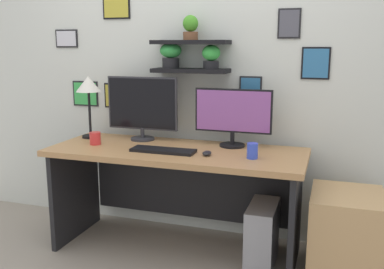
{
  "coord_description": "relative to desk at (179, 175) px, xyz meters",
  "views": [
    {
      "loc": [
        1.02,
        -2.74,
        1.46
      ],
      "look_at": [
        0.1,
        0.05,
        0.85
      ],
      "focal_mm": 40.64,
      "sensor_mm": 36.0,
      "label": 1
    }
  ],
  "objects": [
    {
      "name": "pen_cup",
      "position": [
        0.55,
        -0.14,
        0.25
      ],
      "size": [
        0.07,
        0.07,
        0.1
      ],
      "primitive_type": "cylinder",
      "color": "blue",
      "rests_on": "desk"
    },
    {
      "name": "desk",
      "position": [
        0.0,
        0.0,
        0.0
      ],
      "size": [
        1.78,
        0.68,
        0.75
      ],
      "color": "tan",
      "rests_on": "ground"
    },
    {
      "name": "desk_lamp",
      "position": [
        -0.77,
        0.1,
        0.59
      ],
      "size": [
        0.19,
        0.19,
        0.48
      ],
      "color": "black",
      "rests_on": "desk"
    },
    {
      "name": "coffee_mug",
      "position": [
        -0.61,
        -0.1,
        0.25
      ],
      "size": [
        0.08,
        0.08,
        0.09
      ],
      "primitive_type": "cylinder",
      "color": "red",
      "rests_on": "desk"
    },
    {
      "name": "keyboard",
      "position": [
        -0.06,
        -0.15,
        0.21
      ],
      "size": [
        0.44,
        0.14,
        0.02
      ],
      "primitive_type": "cube",
      "color": "black",
      "rests_on": "desk"
    },
    {
      "name": "computer_tower_right",
      "position": [
        0.62,
        -0.07,
        -0.33
      ],
      "size": [
        0.18,
        0.4,
        0.42
      ],
      "primitive_type": "cube",
      "color": "#99999E",
      "rests_on": "ground"
    },
    {
      "name": "computer_mouse",
      "position": [
        0.25,
        -0.15,
        0.22
      ],
      "size": [
        0.06,
        0.09,
        0.03
      ],
      "primitive_type": "ellipsoid",
      "color": "black",
      "rests_on": "desk"
    },
    {
      "name": "monitor_left",
      "position": [
        -0.35,
        0.16,
        0.46
      ],
      "size": [
        0.56,
        0.18,
        0.48
      ],
      "color": "#2D2D33",
      "rests_on": "desk"
    },
    {
      "name": "ground_plane",
      "position": [
        0.0,
        -0.06,
        -0.55
      ],
      "size": [
        8.0,
        8.0,
        0.0
      ],
      "primitive_type": "plane",
      "color": "gray"
    },
    {
      "name": "back_wall_assembly",
      "position": [
        -0.0,
        0.38,
        0.81
      ],
      "size": [
        4.4,
        0.24,
        2.7
      ],
      "color": "silver",
      "rests_on": "ground"
    },
    {
      "name": "drawer_cabinet",
      "position": [
        1.14,
        -0.05,
        -0.27
      ],
      "size": [
        0.44,
        0.5,
        0.55
      ],
      "primitive_type": "cube",
      "color": "tan",
      "rests_on": "ground"
    },
    {
      "name": "monitor_right",
      "position": [
        0.35,
        0.16,
        0.43
      ],
      "size": [
        0.55,
        0.18,
        0.41
      ],
      "color": "black",
      "rests_on": "desk"
    }
  ]
}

